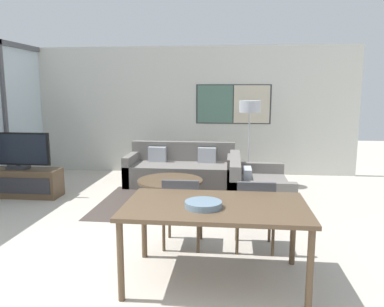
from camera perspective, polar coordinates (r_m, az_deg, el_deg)
wall_back at (r=8.39m, az=-1.20°, el=6.57°), size 7.60×0.09×2.80m
area_rug at (r=6.25m, az=-3.32°, el=-7.59°), size 2.35×1.95×0.01m
tv_console at (r=7.26m, az=-24.80°, el=-4.04°), size 1.45×0.44×0.49m
television at (r=7.16m, az=-25.12°, el=0.37°), size 1.18×0.20×0.64m
sofa_main at (r=7.46m, az=-1.66°, el=-2.62°), size 2.11×0.93×0.81m
sofa_side at (r=6.01m, az=9.38°, el=-5.75°), size 0.93×1.55×0.81m
coffee_table at (r=6.17m, az=-3.34°, el=-4.91°), size 1.07×1.07×0.41m
dining_table at (r=3.62m, az=3.60°, el=-8.80°), size 1.74×1.01×0.78m
dining_chair_left at (r=4.43m, az=-1.51°, el=-8.39°), size 0.46×0.46×0.85m
dining_chair_centre at (r=4.41m, az=9.58°, el=-8.63°), size 0.46×0.46×0.85m
fruit_bowl at (r=3.48m, az=1.74°, el=-7.69°), size 0.35×0.35×0.06m
floor_lamp at (r=7.22m, az=8.79°, el=6.30°), size 0.40×0.40×1.66m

